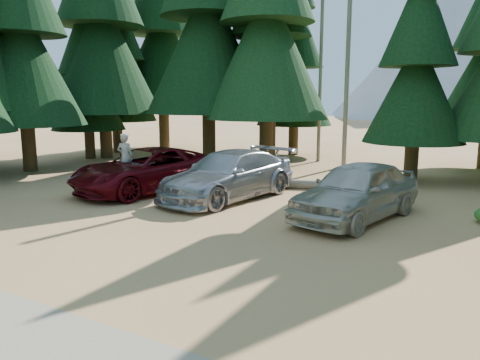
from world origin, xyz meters
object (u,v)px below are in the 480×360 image
Objects in this scene: log_right at (302,184)px; silver_minivan_center at (228,175)px; log_left at (158,172)px; log_mid at (373,180)px; silver_minivan_right at (357,190)px; frisbee_player at (125,157)px; red_pickup at (147,170)px.

silver_minivan_center is at bearing -135.03° from log_right.
log_mid is at bearing 19.02° from log_left.
frisbee_player is (-9.29, -0.15, 0.49)m from silver_minivan_right.
frisbee_player is at bearing -166.38° from silver_minivan_right.
silver_minivan_right is at bearing -67.56° from log_mid.
silver_minivan_center is 1.15× the size of silver_minivan_right.
red_pickup is 3.41× the size of frisbee_player.
log_mid is at bearing 111.96° from silver_minivan_right.
red_pickup is at bearing -126.51° from log_mid.
log_right is at bearing 3.48° from log_left.
silver_minivan_right is at bearing -15.91° from log_left.
frisbee_player is at bearing -163.31° from log_right.
log_left is at bearing -85.29° from frisbee_player.
silver_minivan_right reaches higher than log_right.
log_left reaches higher than log_mid.
frisbee_player reaches higher than silver_minivan_right.
silver_minivan_center is at bearing 21.14° from red_pickup.
frisbee_player is at bearing -146.51° from red_pickup.
silver_minivan_center is 1.06× the size of log_right.
frisbee_player is 10.62m from log_mid.
log_right is (-3.28, 3.69, -0.72)m from silver_minivan_right.
silver_minivan_right is (4.97, -0.64, 0.02)m from silver_minivan_center.
log_right is at bearing -115.84° from log_mid.
silver_minivan_center is at bearing -24.39° from log_left.
log_mid is (8.24, 6.58, -1.26)m from frisbee_player.
red_pickup reaches higher than log_mid.
red_pickup is 3.50m from silver_minivan_center.
silver_minivan_center is 7.04m from log_mid.
silver_minivan_center is 6.48m from log_left.
log_mid is (-1.05, 6.43, -0.78)m from silver_minivan_right.
silver_minivan_right is 1.28× the size of log_left.
frisbee_player is (-4.31, -0.79, 0.51)m from silver_minivan_center.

